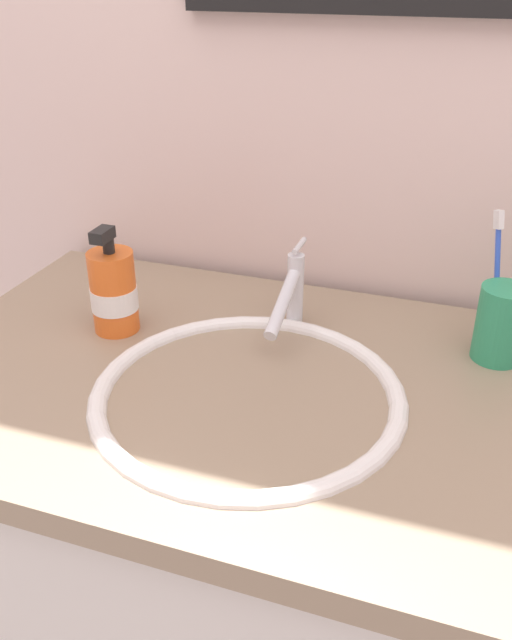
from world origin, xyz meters
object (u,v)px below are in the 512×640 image
object	(u,v)px
toothbrush_cup	(501,324)
toothbrush_blue	(497,272)
soap_dispenser	(114,292)
faucet	(291,292)

from	to	relation	value
toothbrush_cup	toothbrush_blue	xyz separation A→B (m)	(-0.02, 0.03, 0.06)
toothbrush_cup	toothbrush_blue	size ratio (longest dim) A/B	0.56
soap_dispenser	toothbrush_blue	bearing A→B (deg)	14.47
toothbrush_cup	toothbrush_blue	distance (m)	0.07
faucet	soap_dispenser	size ratio (longest dim) A/B	1.02
faucet	toothbrush_blue	world-z (taller)	toothbrush_blue
faucet	toothbrush_cup	xyz separation A→B (m)	(0.28, 0.01, -0.01)
toothbrush_cup	soap_dispenser	size ratio (longest dim) A/B	0.66
soap_dispenser	faucet	bearing A→B (deg)	19.33
toothbrush_blue	soap_dispenser	size ratio (longest dim) A/B	1.17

